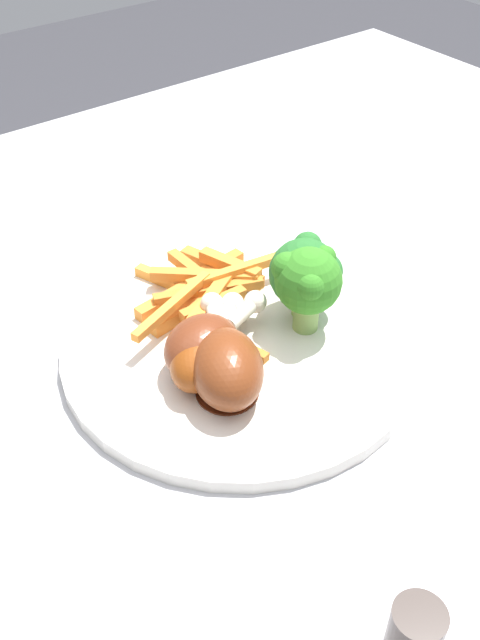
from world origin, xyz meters
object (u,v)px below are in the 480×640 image
object	(u,v)px
chicken_drumstick_near	(205,352)
chicken_drumstick_far	(206,345)
chicken_drumstick_extra	(226,365)
dinner_plate	(240,344)
pepper_shaker	(413,639)
broccoli_floret_front	(307,281)
broccoli_floret_middle	(307,273)
dining_table	(240,376)
carrot_fries_pile	(203,288)

from	to	relation	value
chicken_drumstick_near	chicken_drumstick_far	bearing A→B (deg)	-133.53
chicken_drumstick_far	chicken_drumstick_extra	size ratio (longest dim) A/B	0.93
chicken_drumstick_far	dinner_plate	bearing A→B (deg)	-166.33
pepper_shaker	chicken_drumstick_near	bearing A→B (deg)	-98.52
broccoli_floret_front	broccoli_floret_middle	xyz separation A→B (m)	(-0.01, -0.01, -0.01)
dining_table	chicken_drumstick_far	distance (m)	0.17
broccoli_floret_middle	chicken_drumstick_near	bearing A→B (deg)	4.39
dinner_plate	broccoli_floret_front	size ratio (longest dim) A/B	3.87
dinner_plate	chicken_drumstick_near	xyz separation A→B (m)	(0.05, 0.01, 0.03)
dinner_plate	pepper_shaker	world-z (taller)	pepper_shaker
dinner_plate	broccoli_floret_middle	size ratio (longest dim) A/B	4.10
dining_table	carrot_fries_pile	size ratio (longest dim) A/B	7.41
dining_table	chicken_drumstick_extra	size ratio (longest dim) A/B	9.74
dining_table	pepper_shaker	distance (m)	0.36
broccoli_floret_middle	pepper_shaker	distance (m)	0.30
broccoli_floret_middle	chicken_drumstick_extra	world-z (taller)	broccoli_floret_middle
dining_table	broccoli_floret_front	size ratio (longest dim) A/B	16.23
broccoli_floret_front	chicken_drumstick_extra	distance (m)	0.10
broccoli_floret_middle	chicken_drumstick_far	bearing A→B (deg)	1.98
carrot_fries_pile	pepper_shaker	bearing A→B (deg)	74.56
broccoli_floret_middle	chicken_drumstick_far	size ratio (longest dim) A/B	0.61
dining_table	dinner_plate	distance (m)	0.12
dinner_plate	chicken_drumstick_far	world-z (taller)	chicken_drumstick_far
broccoli_floret_middle	dinner_plate	bearing A→B (deg)	-5.58
broccoli_floret_front	carrot_fries_pile	xyz separation A→B (m)	(0.04, -0.08, -0.04)
pepper_shaker	broccoli_floret_middle	bearing A→B (deg)	-119.66
chicken_drumstick_near	chicken_drumstick_far	world-z (taller)	chicken_drumstick_far
chicken_drumstick_extra	broccoli_floret_front	bearing A→B (deg)	-168.70
chicken_drumstick_near	pepper_shaker	distance (m)	0.25
dinner_plate	broccoli_floret_middle	distance (m)	0.08
carrot_fries_pile	broccoli_floret_middle	bearing A→B (deg)	129.12
dining_table	chicken_drumstick_extra	xyz separation A→B (m)	(0.08, 0.09, 0.13)
chicken_drumstick_extra	dinner_plate	bearing A→B (deg)	-137.35
dinner_plate	broccoli_floret_front	bearing A→B (deg)	157.96
carrot_fries_pile	pepper_shaker	distance (m)	0.34
chicken_drumstick_near	chicken_drumstick_far	distance (m)	0.01
carrot_fries_pile	pepper_shaker	xyz separation A→B (m)	(0.09, 0.33, 0.00)
pepper_shaker	broccoli_floret_front	bearing A→B (deg)	-118.86
dining_table	carrot_fries_pile	xyz separation A→B (m)	(0.03, -0.01, 0.12)
chicken_drumstick_far	broccoli_floret_front	bearing A→B (deg)	173.24
broccoli_floret_middle	chicken_drumstick_near	world-z (taller)	broccoli_floret_middle
broccoli_floret_front	chicken_drumstick_near	world-z (taller)	broccoli_floret_front
dinner_plate	chicken_drumstick_extra	size ratio (longest dim) A/B	2.32
dinner_plate	pepper_shaker	distance (m)	0.28
chicken_drumstick_far	dining_table	bearing A→B (deg)	-141.98
chicken_drumstick_far	chicken_drumstick_extra	distance (m)	0.03
broccoli_floret_middle	chicken_drumstick_far	world-z (taller)	broccoli_floret_middle
broccoli_floret_middle	broccoli_floret_front	bearing A→B (deg)	48.78
dining_table	broccoli_floret_middle	world-z (taller)	broccoli_floret_middle
dining_table	chicken_drumstick_extra	bearing A→B (deg)	48.07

